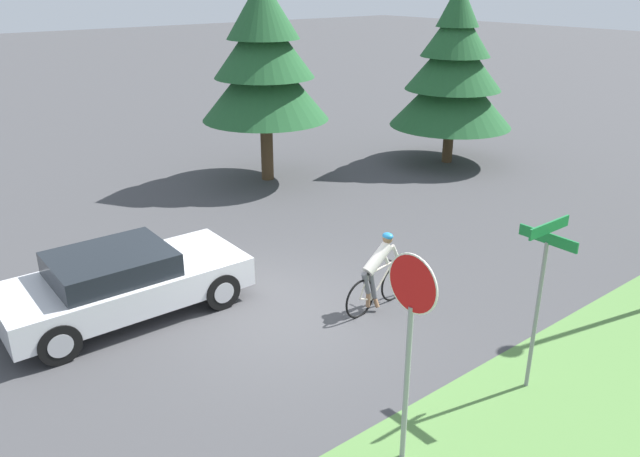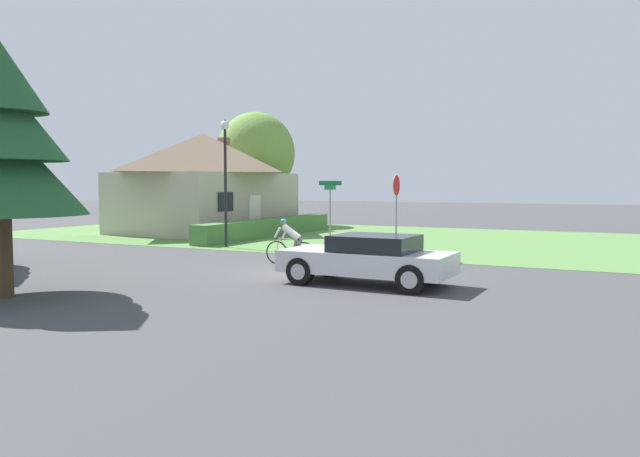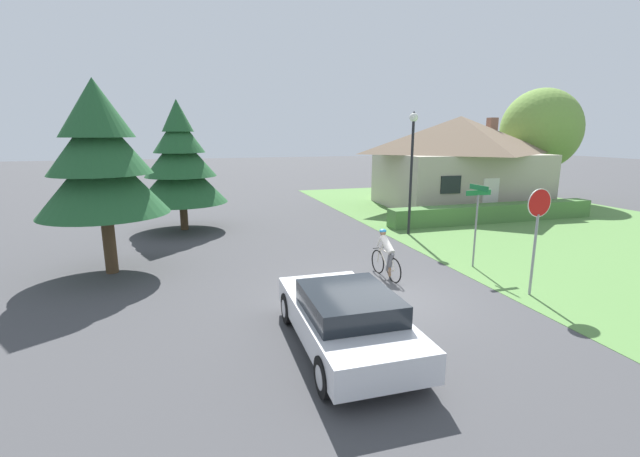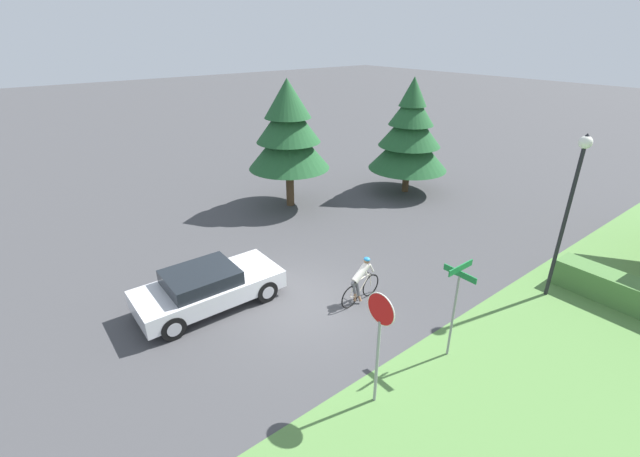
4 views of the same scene
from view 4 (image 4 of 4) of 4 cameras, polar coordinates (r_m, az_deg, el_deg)
The scene contains 8 objects.
ground_plane at distance 13.34m, azimuth -2.21°, elevation -10.20°, with size 140.00×140.00×0.00m, color #424244.
sedan_left_lane at distance 13.40m, azimuth -14.74°, elevation -7.56°, with size 1.99×4.35×1.27m.
cyclist at distance 13.21m, azimuth 5.46°, elevation -7.07°, with size 0.44×1.70×1.47m.
stop_sign at distance 9.23m, azimuth 7.95°, elevation -12.94°, with size 0.74×0.07×2.88m.
street_lamp at distance 14.19m, azimuth 30.69°, elevation 4.54°, with size 0.36×0.36×5.16m.
street_name_sign at distance 11.00m, azimuth 17.74°, elevation -8.35°, with size 0.90×0.90×2.67m.
conifer_tall_near at distance 19.71m, azimuth -4.25°, elevation 12.82°, with size 3.73×3.73×5.83m.
conifer_tall_far at distance 22.12m, azimuth 11.89°, elevation 12.16°, with size 3.94×3.94×5.71m.
Camera 4 is at (8.85, -6.37, 7.69)m, focal length 24.00 mm.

